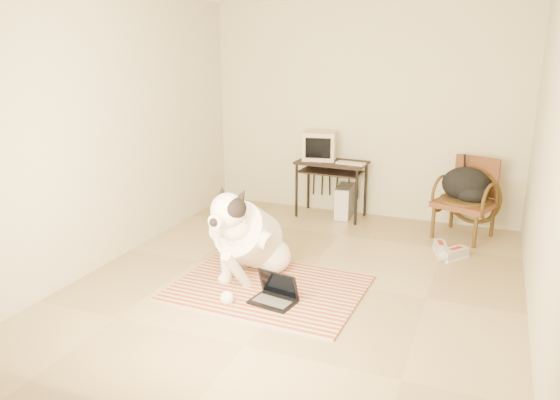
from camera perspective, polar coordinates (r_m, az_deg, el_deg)
The scene contains 16 objects.
floor at distance 5.34m, azimuth 2.39°, elevation -8.15°, with size 4.50×4.50×0.00m, color tan.
wall_back at distance 7.08m, azimuth 8.66°, elevation 9.14°, with size 4.50×4.50×0.00m, color beige.
wall_front at distance 2.96m, azimuth -11.90°, elevation -0.93°, with size 4.50×4.50×0.00m, color beige.
wall_left at distance 5.90m, azimuth -16.26°, elevation 7.27°, with size 4.50×4.50×0.00m, color beige.
wall_right at distance 4.69m, azimuth 26.36°, elevation 4.05°, with size 4.50×4.50×0.00m, color beige.
rug at distance 5.12m, azimuth -1.25°, elevation -9.17°, with size 1.74×1.36×0.02m.
dog at distance 5.23m, azimuth -3.31°, elevation -3.99°, with size 0.67×1.40×1.01m.
laptop at distance 4.82m, azimuth -0.54°, elevation -9.84°, with size 0.42×0.34×0.27m.
computer_desk at distance 7.01m, azimuth 5.39°, elevation 3.19°, with size 0.90×0.53×0.73m.
crt_monitor at distance 7.09m, azimuth 4.18°, elevation 5.71°, with size 0.47×0.45×0.36m.
desk_keyboard at distance 6.86m, azimuth 7.39°, elevation 3.82°, with size 0.36×0.13×0.02m, color beige.
pc_tower at distance 7.12m, azimuth 6.75°, elevation -0.15°, with size 0.22×0.46×0.42m.
rattan_chair at distance 6.67m, azimuth 18.96°, elevation 0.19°, with size 0.77×0.75×0.92m.
backpack at distance 6.64m, azimuth 18.94°, elevation 1.41°, with size 0.54×0.48×0.40m.
sneaker_left at distance 6.19m, azimuth 16.43°, elevation -4.85°, with size 0.19×0.32×0.10m.
sneaker_right at distance 6.05m, azimuth 17.73°, elevation -5.41°, with size 0.30×0.34×0.12m.
Camera 1 is at (1.59, -4.60, 2.21)m, focal length 35.00 mm.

